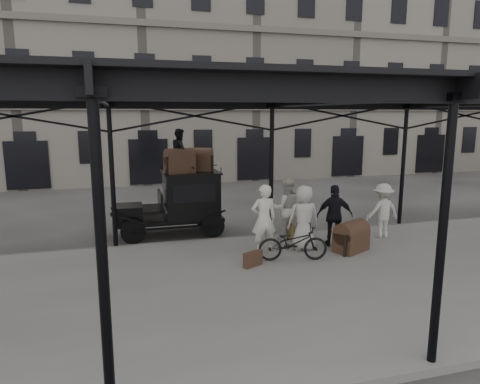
{
  "coord_description": "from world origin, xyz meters",
  "views": [
    {
      "loc": [
        -4.71,
        -11.09,
        4.11
      ],
      "look_at": [
        -1.18,
        1.6,
        1.7
      ],
      "focal_mm": 32.0,
      "sensor_mm": 36.0,
      "label": 1
    }
  ],
  "objects_px": {
    "porter_official": "(335,216)",
    "steamer_trunk_roof_near": "(180,163)",
    "steamer_trunk_platform": "(351,239)",
    "porter_left": "(264,219)",
    "taxi": "(182,200)",
    "bicycle": "(293,243)"
  },
  "relations": [
    {
      "from": "porter_official",
      "to": "steamer_trunk_roof_near",
      "type": "xyz_separation_m",
      "value": [
        -4.27,
        2.79,
        1.43
      ]
    },
    {
      "from": "steamer_trunk_roof_near",
      "to": "steamer_trunk_platform",
      "type": "bearing_deg",
      "value": -49.82
    },
    {
      "from": "steamer_trunk_roof_near",
      "to": "steamer_trunk_platform",
      "type": "xyz_separation_m",
      "value": [
        4.51,
        -3.4,
        -2.0
      ]
    },
    {
      "from": "taxi",
      "to": "bicycle",
      "type": "relative_size",
      "value": 1.93
    },
    {
      "from": "taxi",
      "to": "bicycle",
      "type": "xyz_separation_m",
      "value": [
        2.47,
        -3.93,
        -0.56
      ]
    },
    {
      "from": "porter_official",
      "to": "steamer_trunk_roof_near",
      "type": "relative_size",
      "value": 2.01
    },
    {
      "from": "steamer_trunk_platform",
      "to": "bicycle",
      "type": "bearing_deg",
      "value": 161.51
    },
    {
      "from": "bicycle",
      "to": "porter_official",
      "type": "bearing_deg",
      "value": -50.22
    },
    {
      "from": "bicycle",
      "to": "steamer_trunk_platform",
      "type": "relative_size",
      "value": 1.85
    },
    {
      "from": "porter_left",
      "to": "porter_official",
      "type": "relative_size",
      "value": 1.07
    },
    {
      "from": "bicycle",
      "to": "steamer_trunk_platform",
      "type": "bearing_deg",
      "value": -69.58
    },
    {
      "from": "bicycle",
      "to": "steamer_trunk_roof_near",
      "type": "distance_m",
      "value": 4.86
    },
    {
      "from": "porter_left",
      "to": "steamer_trunk_platform",
      "type": "xyz_separation_m",
      "value": [
        2.53,
        -0.5,
        -0.63
      ]
    },
    {
      "from": "porter_official",
      "to": "steamer_trunk_platform",
      "type": "relative_size",
      "value": 1.83
    },
    {
      "from": "porter_official",
      "to": "bicycle",
      "type": "bearing_deg",
      "value": 42.25
    },
    {
      "from": "porter_official",
      "to": "taxi",
      "type": "bearing_deg",
      "value": -21.28
    },
    {
      "from": "porter_official",
      "to": "bicycle",
      "type": "xyz_separation_m",
      "value": [
        -1.72,
        -0.9,
        -0.44
      ]
    },
    {
      "from": "porter_official",
      "to": "bicycle",
      "type": "relative_size",
      "value": 0.99
    },
    {
      "from": "steamer_trunk_platform",
      "to": "steamer_trunk_roof_near",
      "type": "bearing_deg",
      "value": 116.22
    },
    {
      "from": "taxi",
      "to": "porter_official",
      "type": "height_order",
      "value": "taxi"
    },
    {
      "from": "porter_left",
      "to": "taxi",
      "type": "bearing_deg",
      "value": -59.12
    },
    {
      "from": "porter_left",
      "to": "steamer_trunk_platform",
      "type": "height_order",
      "value": "porter_left"
    }
  ]
}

